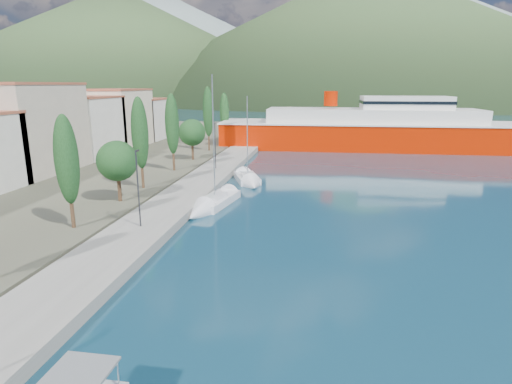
# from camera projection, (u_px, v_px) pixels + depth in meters

# --- Properties ---
(ground) EXTENTS (1400.00, 1400.00, 0.00)m
(ground) POSITION_uv_depth(u_px,v_px,m) (307.00, 122.00, 136.06)
(ground) COLOR #133A4F
(quay) EXTENTS (5.00, 88.00, 0.80)m
(quay) POSITION_uv_depth(u_px,v_px,m) (192.00, 190.00, 47.26)
(quay) COLOR gray
(quay) RESTS_ON ground
(hills_far) EXTENTS (1480.00, 900.00, 180.00)m
(hills_far) POSITION_uv_depth(u_px,v_px,m) (427.00, 34.00, 574.19)
(hills_far) COLOR gray
(hills_far) RESTS_ON ground
(hills_near) EXTENTS (1010.00, 520.00, 115.00)m
(hills_near) POSITION_uv_depth(u_px,v_px,m) (441.00, 38.00, 351.26)
(hills_near) COLOR #3A542D
(hills_near) RESTS_ON ground
(town_buildings) EXTENTS (9.20, 69.20, 11.30)m
(town_buildings) POSITION_uv_depth(u_px,v_px,m) (56.00, 130.00, 59.89)
(town_buildings) COLOR beige
(town_buildings) RESTS_ON land_strip
(tree_row) EXTENTS (3.98, 65.58, 10.74)m
(tree_row) POSITION_uv_depth(u_px,v_px,m) (165.00, 134.00, 52.88)
(tree_row) COLOR #47301E
(tree_row) RESTS_ON land_strip
(lamp_posts) EXTENTS (0.15, 46.16, 6.06)m
(lamp_posts) POSITION_uv_depth(u_px,v_px,m) (144.00, 183.00, 34.19)
(lamp_posts) COLOR #2D2D33
(lamp_posts) RESTS_ON quay
(sailboat_near) EXTENTS (4.09, 9.75, 13.62)m
(sailboat_near) POSITION_uv_depth(u_px,v_px,m) (207.00, 207.00, 40.88)
(sailboat_near) COLOR silver
(sailboat_near) RESTS_ON ground
(sailboat_mid) EXTENTS (5.01, 8.11, 11.38)m
(sailboat_mid) POSITION_uv_depth(u_px,v_px,m) (250.00, 182.00, 51.49)
(sailboat_mid) COLOR silver
(sailboat_mid) RESTS_ON ground
(ferry) EXTENTS (56.17, 13.07, 11.11)m
(ferry) POSITION_uv_depth(u_px,v_px,m) (373.00, 131.00, 79.57)
(ferry) COLOR #BD1B00
(ferry) RESTS_ON ground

